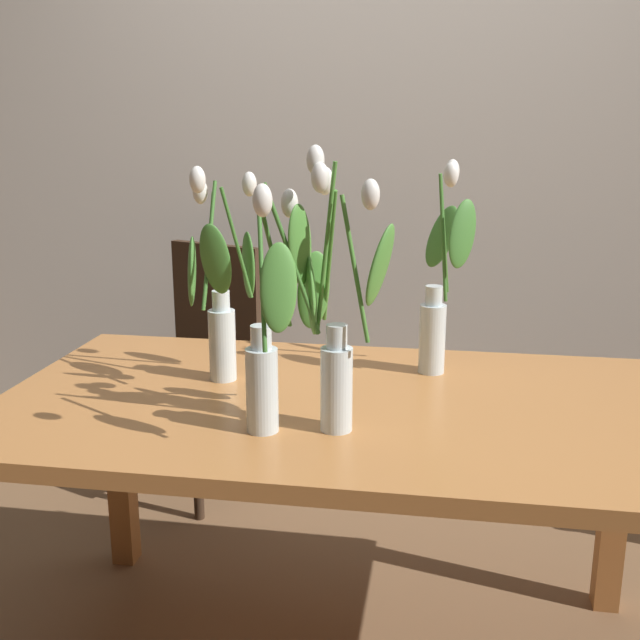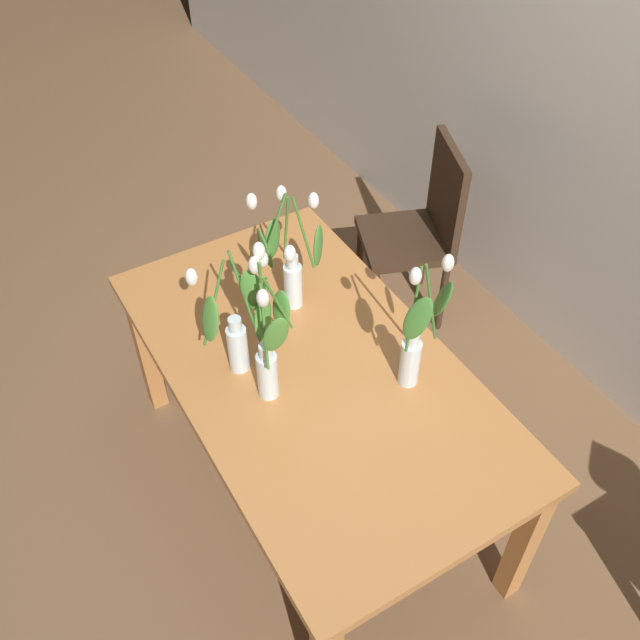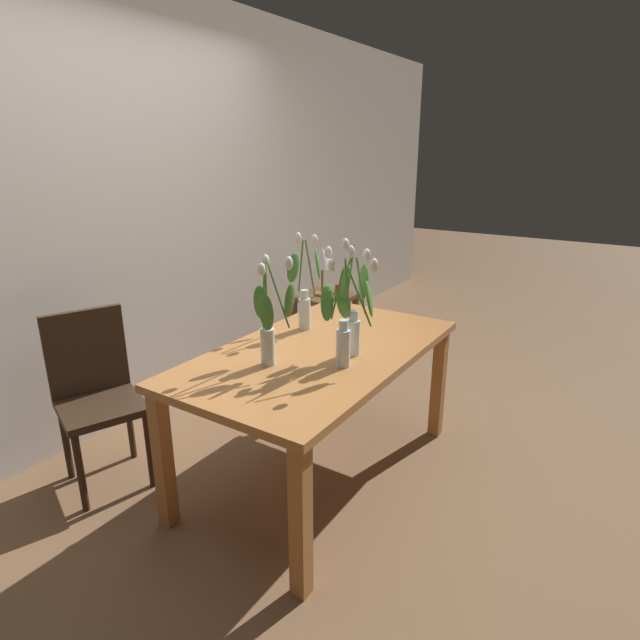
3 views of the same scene
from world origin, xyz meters
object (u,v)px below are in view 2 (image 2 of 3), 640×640
tulip_vase_1 (290,264)px  tulip_vase_3 (416,343)px  dining_table (313,384)px  tulip_vase_0 (240,329)px  tulip_vase_2 (269,345)px  dining_chair (421,226)px

tulip_vase_1 → tulip_vase_3: (0.53, 0.16, -0.01)m
dining_table → tulip_vase_0: size_ratio=2.88×
tulip_vase_2 → dining_chair: bearing=120.7°
tulip_vase_2 → tulip_vase_3: bearing=63.3°
tulip_vase_2 → tulip_vase_1: bearing=141.9°
tulip_vase_2 → dining_chair: tulip_vase_2 is taller
dining_table → tulip_vase_2: bearing=-83.6°
tulip_vase_1 → dining_table: bearing=-15.7°
tulip_vase_0 → tulip_vase_3: (0.33, 0.45, -0.01)m
tulip_vase_0 → tulip_vase_1: (-0.20, 0.29, -0.00)m
dining_table → tulip_vase_1: size_ratio=2.97×
dining_chair → tulip_vase_1: bearing=-68.1°
dining_table → dining_chair: size_ratio=1.72×
tulip_vase_0 → tulip_vase_1: tulip_vase_0 is taller
tulip_vase_0 → tulip_vase_1: size_ratio=1.03×
tulip_vase_0 → dining_table: bearing=63.8°
dining_table → tulip_vase_3: 0.44m
dining_table → tulip_vase_2: (0.02, -0.17, 0.31)m
dining_table → tulip_vase_2: 0.35m
dining_table → tulip_vase_2: size_ratio=2.72×
dining_table → tulip_vase_1: 0.43m
tulip_vase_0 → dining_chair: tulip_vase_0 is taller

